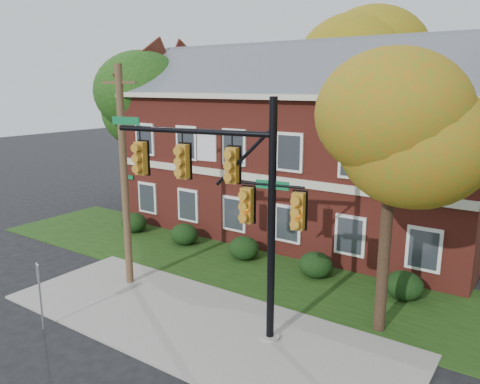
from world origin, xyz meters
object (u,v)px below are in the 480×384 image
Objects in this scene: tree_left_rear at (149,101)px; traffic_signal at (230,192)px; apartment_building at (301,137)px; hedge_center at (244,248)px; tree_near_right at (400,119)px; utility_pole at (124,178)px; hedge_far_left at (134,223)px; hedge_left at (184,234)px; hedge_right at (316,265)px; sign_post at (39,285)px; hedge_far_right at (404,285)px; tree_far_rear at (381,64)px.

tree_left_rear is 1.21× the size of traffic_signal.
tree_left_rear is (-9.73, -1.12, 1.69)m from apartment_building.
tree_near_right reaches higher than hedge_center.
tree_near_right is 9.93m from utility_pole.
hedge_far_left is at bearing 180.00° from hedge_center.
utility_pole reaches higher than hedge_left.
hedge_far_left is at bearing 180.00° from hedge_right.
hedge_center is 3.50m from hedge_right.
apartment_building is at bearing 56.33° from hedge_left.
sign_post is at bearing -59.44° from hedge_far_left.
hedge_right is at bearing 18.88° from utility_pole.
sign_post is at bearing -97.60° from apartment_building.
hedge_left is 10.50m from hedge_far_right.
tree_near_right is 18.33m from tree_left_rear.
traffic_signal reaches higher than hedge_left.
tree_left_rear is at bearing 109.82° from utility_pole.
sign_post is at bearing -105.49° from utility_pole.
hedge_left is at bearing 165.19° from tree_near_right.
utility_pole is at bearing -152.98° from hedge_far_right.
tree_left_rear reaches higher than sign_post.
sign_post is at bearing -121.65° from hedge_right.
hedge_far_left and hedge_right have the same top height.
hedge_far_right is at bearing 65.55° from sign_post.
tree_far_rear reaches higher than hedge_center.
tree_near_right is 1.03× the size of utility_pole.
hedge_left is (-3.50, -5.25, -4.46)m from apartment_building.
hedge_right is 0.64× the size of sign_post.
apartment_building is 13.43× the size of hedge_far_left.
sign_post reaches higher than hedge_center.
tree_left_rear is at bearing -173.46° from apartment_building.
utility_pole reaches higher than hedge_far_left.
apartment_building is 1.63× the size of tree_far_rear.
tree_left_rear is at bearing 123.42° from hedge_far_left.
tree_far_rear reaches higher than hedge_far_left.
hedge_center and hedge_far_right have the same top height.
apartment_building is at bearing 103.48° from sign_post.
tree_near_right is 3.90× the size of sign_post.
traffic_signal is 6.74m from sign_post.
apartment_building is 7.73m from hedge_left.
hedge_left is at bearing 180.00° from hedge_center.
traffic_signal reaches higher than sign_post.
hedge_left and hedge_center have the same top height.
hedge_center is at bearing -95.85° from tree_far_rear.
hedge_far_right is 6.77m from tree_near_right.
hedge_center is at bearing -90.00° from apartment_building.
apartment_building is 10.97m from tree_near_right.
tree_near_right is at bearing 53.92° from sign_post.
hedge_left is at bearing 0.00° from hedge_far_left.
tree_far_rear is 18.72m from utility_pole.
utility_pole is (-5.39, 0.72, -0.30)m from traffic_signal.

